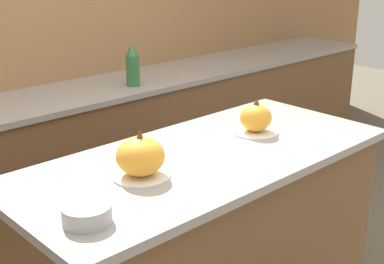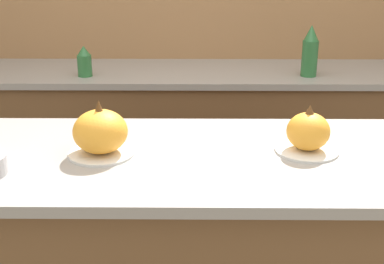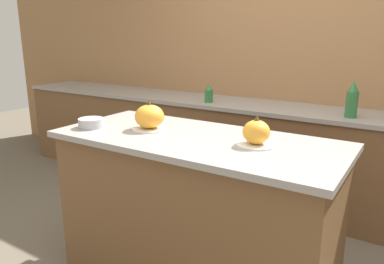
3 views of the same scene
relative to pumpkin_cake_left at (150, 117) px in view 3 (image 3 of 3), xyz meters
The scene contains 8 objects.
wall_back 1.75m from the pumpkin_cake_left, 79.18° to the left, with size 8.00×0.06×2.50m.
kitchen_island 0.64m from the pumpkin_cake_left, ahead, with size 1.62×0.72×0.95m.
back_counter 1.53m from the pumpkin_cake_left, 76.67° to the left, with size 6.00×0.60×0.90m.
pumpkin_cake_left is the anchor object (origin of this frame).
pumpkin_cake_right 0.67m from the pumpkin_cake_left, ahead, with size 0.21×0.21×0.16m.
bottle_tall 1.55m from the pumpkin_cake_left, 53.83° to the left, with size 0.09×0.09×0.28m.
bottle_short 1.28m from the pumpkin_cake_left, 103.68° to the left, with size 0.08×0.08×0.17m.
mixing_bowl 0.37m from the pumpkin_cake_left, 154.10° to the right, with size 0.15×0.15×0.06m.
Camera 3 is at (1.05, -1.70, 1.51)m, focal length 35.00 mm.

